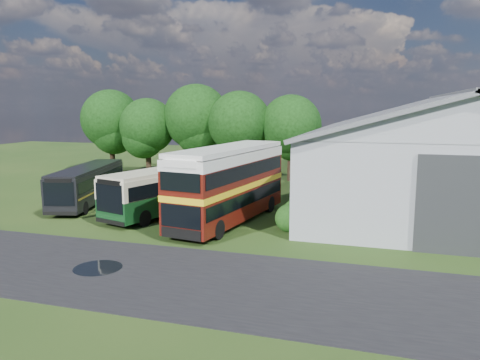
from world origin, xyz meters
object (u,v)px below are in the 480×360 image
(storage_shed, at_px, (445,150))
(bus_maroon_double, at_px, (229,185))
(bus_dark_single, at_px, (88,184))
(bus_green_single, at_px, (173,188))

(storage_shed, xyz_separation_m, bus_maroon_double, (-13.50, -8.99, -1.75))
(bus_dark_single, bearing_deg, storage_shed, 0.31)
(storage_shed, xyz_separation_m, bus_dark_single, (-25.49, -6.76, -2.66))
(bus_maroon_double, relative_size, bus_dark_single, 1.10)
(storage_shed, bearing_deg, bus_green_single, -157.80)
(bus_maroon_double, bearing_deg, storage_shed, 42.32)
(storage_shed, distance_m, bus_green_single, 19.76)
(storage_shed, distance_m, bus_dark_single, 26.51)
(bus_maroon_double, bearing_deg, bus_green_single, 169.76)
(storage_shed, xyz_separation_m, bus_green_single, (-18.15, -7.41, -2.50))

